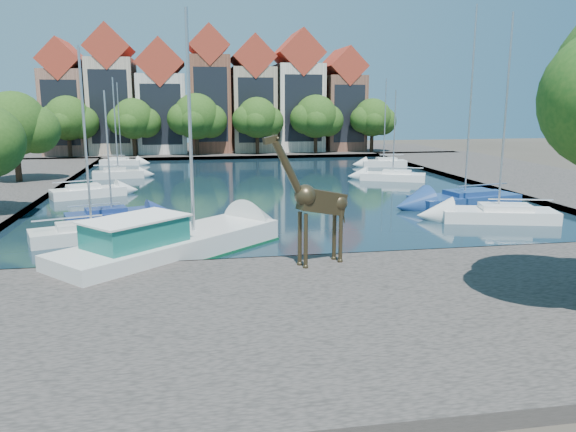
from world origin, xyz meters
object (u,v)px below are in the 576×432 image
Objects in this scene: giraffe_statue at (316,202)px; motorsailer at (166,242)px; sailboat_left_a at (92,230)px; sailboat_right_a at (498,212)px.

motorsailer is at bearing 152.94° from giraffe_statue.
giraffe_statue is at bearing -37.38° from sailboat_left_a.
motorsailer is at bearing -165.22° from sailboat_right_a.
sailboat_right_a is at bearing 14.78° from motorsailer.
sailboat_left_a is at bearing 142.62° from giraffe_statue.
sailboat_left_a reaches higher than giraffe_statue.
motorsailer is 1.15× the size of sailboat_left_a.
giraffe_statue is at bearing -147.71° from sailboat_right_a.
motorsailer is (-6.54, 3.34, -2.32)m from giraffe_statue.
sailboat_left_a is 0.81× the size of sailboat_right_a.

